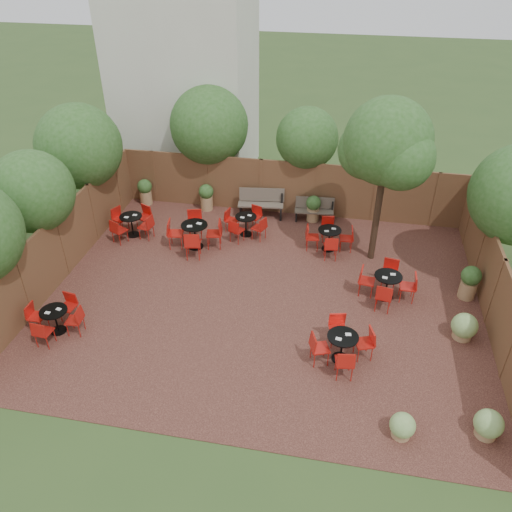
# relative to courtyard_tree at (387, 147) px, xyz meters

# --- Properties ---
(ground) EXTENTS (80.00, 80.00, 0.00)m
(ground) POSITION_rel_courtyard_tree_xyz_m (-2.97, -2.56, -3.68)
(ground) COLOR #354F23
(ground) RESTS_ON ground
(courtyard_paving) EXTENTS (12.00, 10.00, 0.02)m
(courtyard_paving) POSITION_rel_courtyard_tree_xyz_m (-2.97, -2.56, -3.67)
(courtyard_paving) COLOR #391D17
(courtyard_paving) RESTS_ON ground
(fence_back) EXTENTS (12.00, 0.08, 2.00)m
(fence_back) POSITION_rel_courtyard_tree_xyz_m (-2.97, 2.44, -2.68)
(fence_back) COLOR brown
(fence_back) RESTS_ON ground
(fence_left) EXTENTS (0.08, 10.00, 2.00)m
(fence_left) POSITION_rel_courtyard_tree_xyz_m (-8.97, -2.56, -2.68)
(fence_left) COLOR brown
(fence_left) RESTS_ON ground
(fence_right) EXTENTS (0.08, 10.00, 2.00)m
(fence_right) POSITION_rel_courtyard_tree_xyz_m (3.03, -2.56, -2.68)
(fence_right) COLOR brown
(fence_right) RESTS_ON ground
(neighbour_building) EXTENTS (5.00, 4.00, 8.00)m
(neighbour_building) POSITION_rel_courtyard_tree_xyz_m (-7.47, 5.44, 0.32)
(neighbour_building) COLOR beige
(neighbour_building) RESTS_ON ground
(overhang_foliage) EXTENTS (15.99, 10.91, 2.78)m
(overhang_foliage) POSITION_rel_courtyard_tree_xyz_m (-5.07, -0.03, -0.91)
(overhang_foliage) COLOR #27511A
(overhang_foliage) RESTS_ON ground
(courtyard_tree) EXTENTS (2.66, 2.56, 5.06)m
(courtyard_tree) POSITION_rel_courtyard_tree_xyz_m (0.00, 0.00, 0.00)
(courtyard_tree) COLOR black
(courtyard_tree) RESTS_ON courtyard_paving
(park_bench_left) EXTENTS (1.65, 0.71, 0.99)m
(park_bench_left) POSITION_rel_courtyard_tree_xyz_m (-3.89, 2.07, -3.16)
(park_bench_left) COLOR brown
(park_bench_left) RESTS_ON courtyard_paving
(park_bench_right) EXTENTS (1.38, 0.55, 0.84)m
(park_bench_right) POSITION_rel_courtyard_tree_xyz_m (-1.99, 2.06, -3.23)
(park_bench_right) COLOR brown
(park_bench_right) RESTS_ON courtyard_paving
(bistro_tables) EXTENTS (9.85, 7.11, 0.96)m
(bistro_tables) POSITION_rel_courtyard_tree_xyz_m (-3.85, -1.51, -3.23)
(bistro_tables) COLOR black
(bistro_tables) RESTS_ON courtyard_paving
(planters) EXTENTS (11.46, 4.24, 1.01)m
(planters) POSITION_rel_courtyard_tree_xyz_m (-3.23, 1.09, -3.14)
(planters) COLOR #9A774D
(planters) RESTS_ON courtyard_paving
(low_shrubs) EXTENTS (2.29, 3.94, 0.71)m
(low_shrubs) POSITION_rel_courtyard_tree_xyz_m (1.93, -5.09, -3.35)
(low_shrubs) COLOR #9A774D
(low_shrubs) RESTS_ON courtyard_paving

